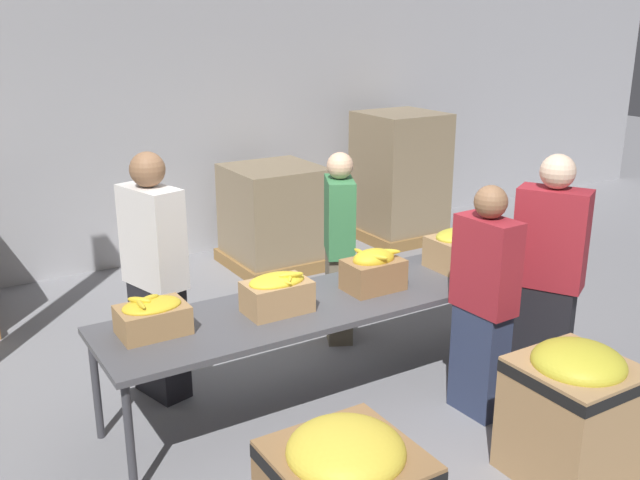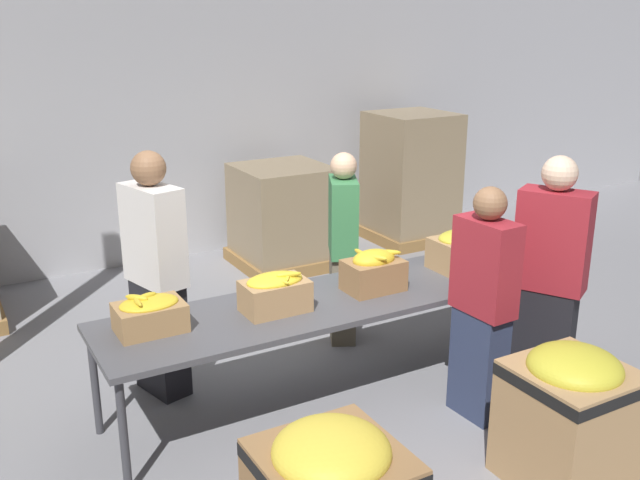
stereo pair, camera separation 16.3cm
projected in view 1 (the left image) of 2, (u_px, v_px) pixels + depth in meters
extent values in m
plane|color=gray|center=(327.00, 398.00, 5.08)|extent=(30.00, 30.00, 0.00)
cube|color=#A8A8AD|center=(145.00, 77.00, 7.39)|extent=(16.00, 0.08, 4.00)
cube|color=#4C4C51|center=(327.00, 302.00, 4.86)|extent=(3.14, 0.83, 0.04)
cylinder|color=#38383D|center=(130.00, 441.00, 3.94)|extent=(0.05, 0.05, 0.73)
cylinder|color=#38383D|center=(519.00, 324.00, 5.44)|extent=(0.05, 0.05, 0.73)
cylinder|color=#38383D|center=(96.00, 387.00, 4.51)|extent=(0.05, 0.05, 0.73)
cylinder|color=#38383D|center=(456.00, 294.00, 6.01)|extent=(0.05, 0.05, 0.73)
cube|color=#A37A4C|center=(153.00, 320.00, 4.31)|extent=(0.41, 0.29, 0.17)
ellipsoid|color=gold|center=(152.00, 306.00, 4.28)|extent=(0.36, 0.26, 0.07)
ellipsoid|color=gold|center=(139.00, 300.00, 4.25)|extent=(0.14, 0.15, 0.05)
ellipsoid|color=gold|center=(142.00, 307.00, 4.22)|extent=(0.13, 0.12, 0.04)
ellipsoid|color=gold|center=(141.00, 304.00, 4.20)|extent=(0.04, 0.14, 0.04)
ellipsoid|color=gold|center=(149.00, 299.00, 4.29)|extent=(0.15, 0.09, 0.04)
cube|color=tan|center=(277.00, 297.00, 4.62)|extent=(0.42, 0.27, 0.21)
ellipsoid|color=yellow|center=(277.00, 281.00, 4.58)|extent=(0.38, 0.24, 0.09)
ellipsoid|color=yellow|center=(281.00, 281.00, 4.53)|extent=(0.11, 0.18, 0.04)
ellipsoid|color=yellow|center=(290.00, 276.00, 4.58)|extent=(0.13, 0.17, 0.04)
ellipsoid|color=yellow|center=(291.00, 275.00, 4.56)|extent=(0.17, 0.08, 0.04)
cube|color=olive|center=(373.00, 275.00, 4.99)|extent=(0.40, 0.28, 0.22)
ellipsoid|color=gold|center=(374.00, 259.00, 4.96)|extent=(0.32, 0.22, 0.13)
ellipsoid|color=gold|center=(375.00, 257.00, 4.88)|extent=(0.15, 0.17, 0.05)
ellipsoid|color=gold|center=(386.00, 252.00, 5.00)|extent=(0.20, 0.15, 0.06)
ellipsoid|color=gold|center=(360.00, 252.00, 4.95)|extent=(0.05, 0.15, 0.04)
cube|color=tan|center=(459.00, 252.00, 5.45)|extent=(0.45, 0.34, 0.24)
ellipsoid|color=gold|center=(460.00, 236.00, 5.41)|extent=(0.41, 0.30, 0.11)
ellipsoid|color=gold|center=(463.00, 230.00, 5.41)|extent=(0.22, 0.11, 0.06)
ellipsoid|color=gold|center=(455.00, 234.00, 5.38)|extent=(0.15, 0.13, 0.04)
cube|color=black|center=(160.00, 340.00, 5.04)|extent=(0.32, 0.44, 0.84)
cube|color=silver|center=(152.00, 237.00, 4.81)|extent=(0.35, 0.52, 0.69)
sphere|color=#896042|center=(147.00, 169.00, 4.67)|extent=(0.24, 0.24, 0.24)
cube|color=black|center=(541.00, 340.00, 5.05)|extent=(0.38, 0.45, 0.83)
cube|color=maroon|center=(551.00, 238.00, 4.82)|extent=(0.43, 0.52, 0.68)
sphere|color=beige|center=(558.00, 172.00, 4.68)|extent=(0.23, 0.23, 0.23)
cube|color=#6B604C|center=(339.00, 296.00, 5.94)|extent=(0.34, 0.41, 0.75)
cube|color=#387A47|center=(340.00, 217.00, 5.73)|extent=(0.38, 0.48, 0.62)
sphere|color=#DBAD89|center=(340.00, 166.00, 5.61)|extent=(0.21, 0.21, 0.21)
cube|color=#2D3856|center=(479.00, 361.00, 4.82)|extent=(0.22, 0.37, 0.76)
cube|color=maroon|center=(486.00, 265.00, 4.61)|extent=(0.24, 0.44, 0.63)
sphere|color=#896042|center=(491.00, 202.00, 4.48)|extent=(0.21, 0.21, 0.21)
cube|color=black|center=(346.00, 464.00, 3.26)|extent=(0.66, 0.66, 0.07)
ellipsoid|color=yellow|center=(346.00, 451.00, 3.24)|extent=(0.55, 0.55, 0.23)
cube|color=tan|center=(571.00, 421.00, 4.13)|extent=(0.62, 0.62, 0.73)
cube|color=black|center=(577.00, 373.00, 4.04)|extent=(0.62, 0.62, 0.07)
ellipsoid|color=gold|center=(578.00, 363.00, 4.02)|extent=(0.53, 0.53, 0.22)
cube|color=olive|center=(275.00, 259.00, 7.80)|extent=(1.01, 1.01, 0.13)
cube|color=#897556|center=(274.00, 211.00, 7.64)|extent=(0.93, 0.93, 0.96)
cube|color=olive|center=(398.00, 232.00, 8.75)|extent=(0.97, 0.97, 0.13)
cube|color=#897556|center=(400.00, 171.00, 8.52)|extent=(0.89, 0.89, 1.40)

